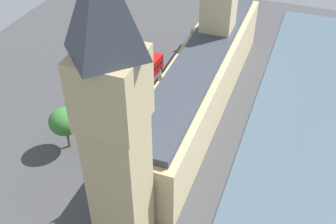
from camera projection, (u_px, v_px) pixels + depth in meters
The scene contains 14 objects.
ground_plane at pixel (192, 105), 108.15m from camera, with size 145.74×145.74×0.00m, color #424244.
river_thames at pixel (310, 131), 99.92m from camera, with size 29.66×131.17×0.25m, color #475B6B.
parliament_building at pixel (202, 77), 103.46m from camera, with size 13.26×75.74×28.28m.
clock_tower at pixel (114, 122), 59.07m from camera, with size 9.11×9.11×54.05m.
double_decker_bus_by_river_gate at pixel (151, 68), 117.15m from camera, with size 3.45×10.68×4.75m.
car_black_kerbside at pixel (130, 100), 108.35m from camera, with size 1.98×4.12×1.74m.
car_dark_green_under_trees at pixel (118, 125), 100.34m from camera, with size 2.13×4.17×1.74m.
pedestrian_corner at pixel (126, 162), 90.88m from camera, with size 0.57×0.46×1.55m.
pedestrian_midblock at pixel (137, 148), 94.30m from camera, with size 0.47×0.57×1.52m.
pedestrian_opposite_hall at pixel (178, 80), 115.69m from camera, with size 0.69×0.68×1.67m.
plane_tree_near_tower at pixel (65, 121), 91.29m from camera, with size 7.09×7.09×10.43m.
plane_tree_leading at pixel (115, 65), 110.51m from camera, with size 6.25×6.25×9.58m.
street_lamp_far_end at pixel (130, 57), 118.90m from camera, with size 0.56×0.56×5.98m.
street_lamp_trailing at pixel (140, 44), 123.96m from camera, with size 0.56×0.56×6.75m.
Camera 1 is at (-24.08, 82.65, 65.78)m, focal length 44.53 mm.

